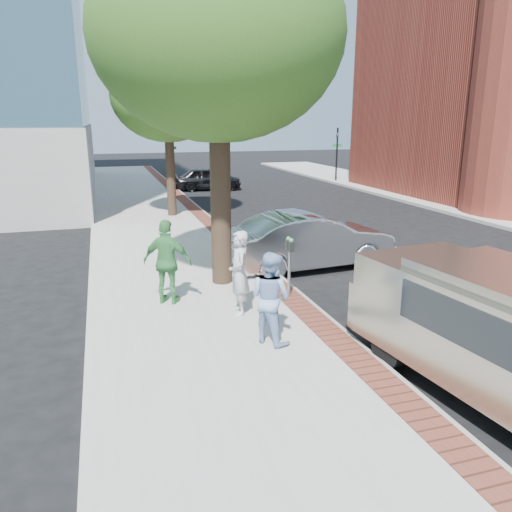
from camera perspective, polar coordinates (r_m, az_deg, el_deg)
name	(u,v)px	position (r m, az deg, el deg)	size (l,w,h in m)	color
ground	(266,309)	(11.77, 1.15, -6.12)	(120.00, 120.00, 0.00)	black
sidewalk	(161,237)	(18.98, -10.82, 2.15)	(5.00, 60.00, 0.15)	#9E9991
brick_strip	(218,231)	(19.31, -4.34, 2.85)	(0.60, 60.00, 0.01)	brown
curb	(227,233)	(19.41, -3.32, 2.68)	(0.10, 60.00, 0.15)	gray
sidewalk_far	(508,214)	(26.06, 26.83, 4.30)	(5.00, 60.00, 0.15)	#9E9991
signal_near	(171,154)	(32.76, -9.69, 11.47)	(0.70, 0.15, 3.80)	black
signal_far	(337,150)	(36.18, 9.23, 11.83)	(0.70, 0.15, 3.80)	black
tree_near	(218,37)	(12.77, -4.41, 23.70)	(6.00, 6.00, 8.51)	black
tree_far	(167,96)	(22.62, -10.11, 17.58)	(4.80, 4.80, 7.14)	black
parking_meter	(290,255)	(11.88, 3.86, 0.17)	(0.12, 0.32, 1.47)	gray
person_gray	(239,273)	(10.85, -1.96, -1.96)	(0.68, 0.45, 1.86)	#BBBBC1
person_officer	(270,298)	(9.48, 1.66, -4.77)	(0.87, 0.68, 1.79)	#8FAFDE
person_green	(168,262)	(11.64, -10.08, -0.70)	(1.16, 0.48, 1.98)	#408D49
sedan_silver	(310,241)	(14.88, 6.15, 1.76)	(1.78, 5.10, 1.68)	#AFB1B7
bg_car	(208,179)	(32.08, -5.52, 8.79)	(1.69, 4.20, 1.43)	black
van	(508,332)	(8.67, 26.88, -7.75)	(2.82, 5.88, 2.09)	gray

